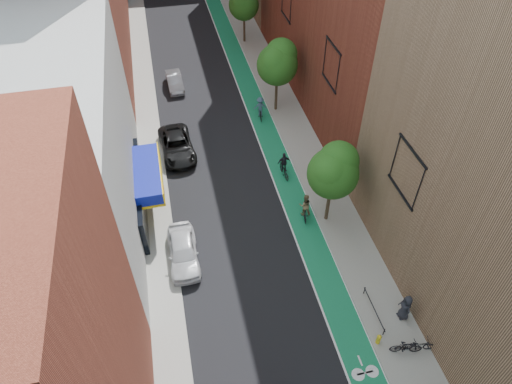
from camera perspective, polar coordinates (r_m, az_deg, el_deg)
ground at (r=26.27m, az=4.01°, el=-21.48°), size 160.00×160.00×0.00m
bike_lane at (r=44.06m, az=-0.26°, el=11.34°), size 2.00×68.00×0.01m
sidewalk_left at (r=43.32m, az=-13.46°, el=9.52°), size 2.00×68.00×0.15m
sidewalk_right at (r=44.55m, az=2.95°, el=11.79°), size 3.00×68.00×0.15m
building_left_near_red at (r=19.59m, az=-28.27°, el=-18.66°), size 8.00×10.00×16.00m
building_left_white at (r=30.83m, az=-23.27°, el=4.62°), size 8.00×20.00×12.00m
tree_near at (r=29.51m, az=9.72°, el=2.73°), size 3.40×3.36×6.42m
tree_mid at (r=40.27m, az=2.74°, el=15.97°), size 3.55×3.53×6.74m
tree_far at (r=52.81m, az=-1.49°, el=22.62°), size 3.30×3.25×6.21m
parked_car_white at (r=29.85m, az=-9.11°, el=-7.32°), size 1.91×4.67×1.59m
parked_car_black at (r=37.81m, az=-9.85°, el=5.72°), size 2.90×5.66×1.53m
parked_car_silver at (r=46.40m, az=-10.13°, el=13.44°), size 1.58×4.13×1.34m
cyclist_lane_near at (r=32.00m, az=6.12°, el=-2.03°), size 0.96×1.66×2.11m
cyclist_lane_mid at (r=35.27m, az=3.52°, el=3.11°), size 1.05×1.91×2.09m
cyclist_lane_far at (r=41.11m, az=0.54°, el=10.37°), size 1.23×1.53×2.15m
parked_bike_mid at (r=27.29m, az=18.27°, el=-17.92°), size 1.85×0.89×1.07m
parked_bike_far at (r=27.65m, az=19.63°, el=-17.56°), size 1.83×0.97×0.91m
pedestrian at (r=28.08m, az=18.18°, el=-13.53°), size 0.63×0.94×1.90m
fire_hydrant at (r=27.28m, az=15.09°, el=-17.31°), size 0.26×0.26×0.74m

